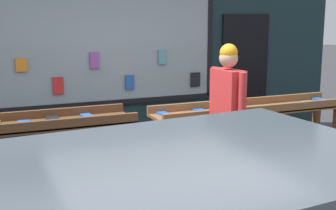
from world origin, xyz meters
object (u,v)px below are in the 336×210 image
display_table_right (251,113)px  small_dog (215,170)px  display_table_left (9,132)px  person_browsing (227,102)px

display_table_right → small_dog: display_table_right is taller
display_table_left → small_dog: size_ratio=5.39×
person_browsing → small_dog: bearing=125.5°
display_table_left → small_dog: bearing=-20.3°
display_table_right → small_dog: 1.38m
display_table_right → small_dog: (-1.02, -0.83, -0.43)m
small_dog → display_table_left: bearing=88.8°
display_table_right → display_table_left: bearing=180.0°
display_table_right → person_browsing: person_browsing is taller
display_table_left → display_table_right: display_table_left is taller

